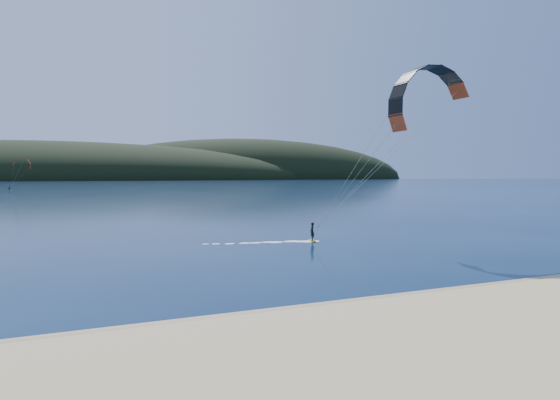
# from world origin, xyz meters

# --- Properties ---
(ground) EXTENTS (1800.00, 1800.00, 0.00)m
(ground) POSITION_xyz_m (0.00, 0.00, 0.00)
(ground) COLOR #071935
(ground) RESTS_ON ground
(wet_sand) EXTENTS (220.00, 2.50, 0.10)m
(wet_sand) POSITION_xyz_m (0.00, 4.50, 0.05)
(wet_sand) COLOR #8D7452
(wet_sand) RESTS_ON ground
(headland) EXTENTS (1200.00, 310.00, 140.00)m
(headland) POSITION_xyz_m (0.63, 745.28, 0.00)
(headland) COLOR black
(headland) RESTS_ON ground
(kitesurfer_near) EXTENTS (24.65, 8.36, 16.98)m
(kitesurfer_near) POSITION_xyz_m (21.19, 20.67, 12.15)
(kitesurfer_near) COLOR gold
(kitesurfer_near) RESTS_ON ground
(kitesurfer_far) EXTENTS (9.66, 5.26, 12.85)m
(kitesurfer_far) POSITION_xyz_m (-33.10, 207.06, 10.19)
(kitesurfer_far) COLOR gold
(kitesurfer_far) RESTS_ON ground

